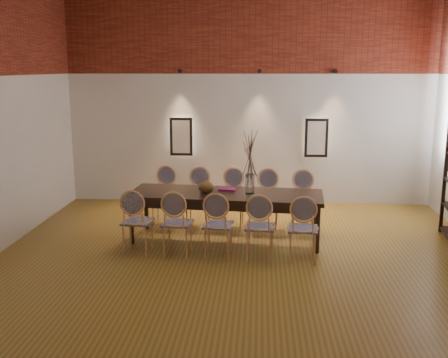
# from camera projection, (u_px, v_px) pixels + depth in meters

# --- Properties ---
(floor) EXTENTS (7.00, 7.00, 0.02)m
(floor) POSITION_uv_depth(u_px,v_px,m) (241.00, 268.00, 7.00)
(floor) COLOR olive
(floor) RESTS_ON ground
(wall_back) EXTENTS (7.00, 0.10, 4.00)m
(wall_back) POSITION_uv_depth(u_px,v_px,m) (249.00, 100.00, 10.04)
(wall_back) COLOR silver
(wall_back) RESTS_ON ground
(wall_front) EXTENTS (7.00, 0.10, 4.00)m
(wall_front) POSITION_uv_depth(u_px,v_px,m) (222.00, 174.00, 3.11)
(wall_front) COLOR silver
(wall_front) RESTS_ON ground
(brick_band_back) EXTENTS (7.00, 0.02, 1.50)m
(brick_band_back) POSITION_uv_depth(u_px,v_px,m) (249.00, 33.00, 9.71)
(brick_band_back) COLOR maroon
(brick_band_back) RESTS_ON ground
(niche_left) EXTENTS (0.36, 0.06, 0.66)m
(niche_left) POSITION_uv_depth(u_px,v_px,m) (181.00, 137.00, 10.18)
(niche_left) COLOR #FFEAC6
(niche_left) RESTS_ON wall_back
(niche_right) EXTENTS (0.36, 0.06, 0.66)m
(niche_right) POSITION_uv_depth(u_px,v_px,m) (316.00, 138.00, 10.00)
(niche_right) COLOR #FFEAC6
(niche_right) RESTS_ON wall_back
(spot_fixture_left) EXTENTS (0.08, 0.10, 0.08)m
(spot_fixture_left) POSITION_uv_depth(u_px,v_px,m) (180.00, 71.00, 9.89)
(spot_fixture_left) COLOR black
(spot_fixture_left) RESTS_ON wall_back
(spot_fixture_mid) EXTENTS (0.08, 0.10, 0.08)m
(spot_fixture_mid) POSITION_uv_depth(u_px,v_px,m) (260.00, 71.00, 9.79)
(spot_fixture_mid) COLOR black
(spot_fixture_mid) RESTS_ON wall_back
(spot_fixture_right) EXTENTS (0.08, 0.10, 0.08)m
(spot_fixture_right) POSITION_uv_depth(u_px,v_px,m) (335.00, 71.00, 9.69)
(spot_fixture_right) COLOR black
(spot_fixture_right) RESTS_ON wall_back
(dining_table) EXTENTS (2.98, 1.16, 0.75)m
(dining_table) POSITION_uv_depth(u_px,v_px,m) (226.00, 216.00, 8.04)
(dining_table) COLOR #321E12
(dining_table) RESTS_ON floor
(chair_near_a) EXTENTS (0.47, 0.47, 0.94)m
(chair_near_a) POSITION_uv_depth(u_px,v_px,m) (137.00, 221.00, 7.46)
(chair_near_a) COLOR #E9AA74
(chair_near_a) RESTS_ON floor
(chair_near_b) EXTENTS (0.47, 0.47, 0.94)m
(chair_near_b) POSITION_uv_depth(u_px,v_px,m) (177.00, 223.00, 7.38)
(chair_near_b) COLOR #E9AA74
(chair_near_b) RESTS_ON floor
(chair_near_c) EXTENTS (0.47, 0.47, 0.94)m
(chair_near_c) POSITION_uv_depth(u_px,v_px,m) (218.00, 225.00, 7.29)
(chair_near_c) COLOR #E9AA74
(chair_near_c) RESTS_ON floor
(chair_near_d) EXTENTS (0.47, 0.47, 0.94)m
(chair_near_d) POSITION_uv_depth(u_px,v_px,m) (260.00, 227.00, 7.21)
(chair_near_d) COLOR #E9AA74
(chair_near_d) RESTS_ON floor
(chair_near_e) EXTENTS (0.47, 0.47, 0.94)m
(chair_near_e) POSITION_uv_depth(u_px,v_px,m) (303.00, 228.00, 7.13)
(chair_near_e) COLOR #E9AA74
(chair_near_e) RESTS_ON floor
(chair_far_a) EXTENTS (0.47, 0.47, 0.94)m
(chair_far_a) POSITION_uv_depth(u_px,v_px,m) (164.00, 196.00, 8.91)
(chair_far_a) COLOR #E9AA74
(chair_far_a) RESTS_ON floor
(chair_far_b) EXTENTS (0.47, 0.47, 0.94)m
(chair_far_b) POSITION_uv_depth(u_px,v_px,m) (198.00, 197.00, 8.83)
(chair_far_b) COLOR #E9AA74
(chair_far_b) RESTS_ON floor
(chair_far_c) EXTENTS (0.47, 0.47, 0.94)m
(chair_far_c) POSITION_uv_depth(u_px,v_px,m) (232.00, 199.00, 8.74)
(chair_far_c) COLOR #E9AA74
(chair_far_c) RESTS_ON floor
(chair_far_d) EXTENTS (0.47, 0.47, 0.94)m
(chair_far_d) POSITION_uv_depth(u_px,v_px,m) (267.00, 200.00, 8.66)
(chair_far_d) COLOR #E9AA74
(chair_far_d) RESTS_ON floor
(chair_far_e) EXTENTS (0.47, 0.47, 0.94)m
(chair_far_e) POSITION_uv_depth(u_px,v_px,m) (303.00, 201.00, 8.58)
(chair_far_e) COLOR #E9AA74
(chair_far_e) RESTS_ON floor
(vase) EXTENTS (0.14, 0.14, 0.30)m
(vase) POSITION_uv_depth(u_px,v_px,m) (250.00, 184.00, 7.88)
(vase) COLOR silver
(vase) RESTS_ON dining_table
(dried_branches) EXTENTS (0.50, 0.50, 0.70)m
(dried_branches) POSITION_uv_depth(u_px,v_px,m) (250.00, 154.00, 7.78)
(dried_branches) COLOR #4D3830
(dried_branches) RESTS_ON vase
(bowl) EXTENTS (0.24, 0.24, 0.18)m
(bowl) POSITION_uv_depth(u_px,v_px,m) (206.00, 187.00, 7.93)
(bowl) COLOR #5A3C15
(bowl) RESTS_ON dining_table
(book) EXTENTS (0.27, 0.20, 0.03)m
(book) POSITION_uv_depth(u_px,v_px,m) (227.00, 189.00, 8.13)
(book) COLOR #8B1B55
(book) RESTS_ON dining_table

